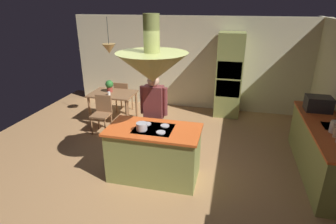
# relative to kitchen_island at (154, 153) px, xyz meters

# --- Properties ---
(ground) EXTENTS (8.16, 8.16, 0.00)m
(ground) POSITION_rel_kitchen_island_xyz_m (0.00, 0.20, -0.47)
(ground) COLOR #AD7F51
(wall_back) EXTENTS (6.80, 0.10, 2.55)m
(wall_back) POSITION_rel_kitchen_island_xyz_m (0.00, 3.65, 0.81)
(wall_back) COLOR beige
(wall_back) RESTS_ON ground
(kitchen_island) EXTENTS (1.56, 0.84, 0.95)m
(kitchen_island) POSITION_rel_kitchen_island_xyz_m (0.00, 0.00, 0.00)
(kitchen_island) COLOR #8C934C
(kitchen_island) RESTS_ON ground
(counter_run_right) EXTENTS (0.73, 2.49, 0.93)m
(counter_run_right) POSITION_rel_kitchen_island_xyz_m (2.84, 0.80, 0.00)
(counter_run_right) COLOR #8C934C
(counter_run_right) RESTS_ON ground
(oven_tower) EXTENTS (0.66, 0.62, 2.19)m
(oven_tower) POSITION_rel_kitchen_island_xyz_m (1.10, 3.24, 0.63)
(oven_tower) COLOR #8C934C
(oven_tower) RESTS_ON ground
(dining_table) EXTENTS (1.10, 0.81, 0.76)m
(dining_table) POSITION_rel_kitchen_island_xyz_m (-1.70, 2.10, 0.19)
(dining_table) COLOR #8D623E
(dining_table) RESTS_ON ground
(person_at_island) EXTENTS (0.53, 0.22, 1.66)m
(person_at_island) POSITION_rel_kitchen_island_xyz_m (-0.20, 0.69, 0.48)
(person_at_island) COLOR tan
(person_at_island) RESTS_ON ground
(range_hood) EXTENTS (1.10, 1.10, 1.00)m
(range_hood) POSITION_rel_kitchen_island_xyz_m (0.00, -0.00, 1.51)
(range_hood) COLOR #8C934C
(pendant_light_over_table) EXTENTS (0.32, 0.32, 0.82)m
(pendant_light_over_table) POSITION_rel_kitchen_island_xyz_m (-1.70, 2.10, 1.39)
(pendant_light_over_table) COLOR #E0B266
(chair_facing_island) EXTENTS (0.40, 0.40, 0.87)m
(chair_facing_island) POSITION_rel_kitchen_island_xyz_m (-1.70, 1.48, 0.03)
(chair_facing_island) COLOR #8D623E
(chair_facing_island) RESTS_ON ground
(chair_by_back_wall) EXTENTS (0.40, 0.40, 0.87)m
(chair_by_back_wall) POSITION_rel_kitchen_island_xyz_m (-1.70, 2.72, 0.03)
(chair_by_back_wall) COLOR #8D623E
(chair_by_back_wall) RESTS_ON ground
(potted_plant_on_table) EXTENTS (0.20, 0.20, 0.30)m
(potted_plant_on_table) POSITION_rel_kitchen_island_xyz_m (-1.81, 2.18, 0.46)
(potted_plant_on_table) COLOR #99382D
(potted_plant_on_table) RESTS_ON dining_table
(cup_on_table) EXTENTS (0.07, 0.07, 0.09)m
(cup_on_table) POSITION_rel_kitchen_island_xyz_m (-1.70, 1.90, 0.34)
(cup_on_table) COLOR white
(cup_on_table) RESTS_ON dining_table
(canister_tea) EXTENTS (0.12, 0.12, 0.20)m
(canister_tea) POSITION_rel_kitchen_island_xyz_m (2.84, 0.55, 0.56)
(canister_tea) COLOR silver
(canister_tea) RESTS_ON counter_run_right
(microwave_on_counter) EXTENTS (0.46, 0.36, 0.28)m
(microwave_on_counter) POSITION_rel_kitchen_island_xyz_m (2.84, 1.53, 0.60)
(microwave_on_counter) COLOR #232326
(microwave_on_counter) RESTS_ON counter_run_right
(cooking_pot_on_cooktop) EXTENTS (0.18, 0.18, 0.12)m
(cooking_pot_on_cooktop) POSITION_rel_kitchen_island_xyz_m (-0.16, -0.13, 0.54)
(cooking_pot_on_cooktop) COLOR #B2B2B7
(cooking_pot_on_cooktop) RESTS_ON kitchen_island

